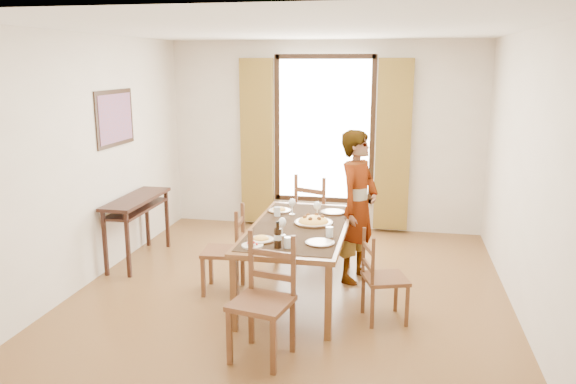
% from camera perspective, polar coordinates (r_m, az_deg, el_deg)
% --- Properties ---
extents(ground, '(5.00, 5.00, 0.00)m').
position_cam_1_polar(ground, '(6.09, 0.35, -10.08)').
color(ground, brown).
rests_on(ground, ground).
extents(room_shell, '(4.60, 5.10, 2.74)m').
position_cam_1_polar(room_shell, '(5.79, 0.57, 4.61)').
color(room_shell, silver).
rests_on(room_shell, ground).
extents(console_table, '(0.38, 1.20, 0.80)m').
position_cam_1_polar(console_table, '(7.05, -15.11, -1.44)').
color(console_table, black).
rests_on(console_table, ground).
extents(dining_table, '(0.97, 1.95, 0.76)m').
position_cam_1_polar(dining_table, '(5.78, 1.12, -4.04)').
color(dining_table, brown).
rests_on(dining_table, ground).
extents(chair_west, '(0.45, 0.45, 0.93)m').
position_cam_1_polar(chair_west, '(5.99, -6.31, -6.12)').
color(chair_west, brown).
rests_on(chair_west, ground).
extents(chair_north, '(0.60, 0.60, 1.04)m').
position_cam_1_polar(chair_north, '(7.09, 2.89, -2.56)').
color(chair_north, brown).
rests_on(chair_north, ground).
extents(chair_south, '(0.54, 0.54, 1.02)m').
position_cam_1_polar(chair_south, '(4.68, -2.51, -11.14)').
color(chair_south, brown).
rests_on(chair_south, ground).
extents(chair_east, '(0.49, 0.49, 0.87)m').
position_cam_1_polar(chair_east, '(5.39, 9.54, -8.77)').
color(chair_east, brown).
rests_on(chair_east, ground).
extents(man, '(0.90, 0.84, 1.69)m').
position_cam_1_polar(man, '(6.21, 7.10, -1.48)').
color(man, gray).
rests_on(man, ground).
extents(plate_sw, '(0.27, 0.27, 0.05)m').
position_cam_1_polar(plate_sw, '(5.28, -2.74, -4.70)').
color(plate_sw, silver).
rests_on(plate_sw, dining_table).
extents(plate_se, '(0.27, 0.27, 0.05)m').
position_cam_1_polar(plate_se, '(5.20, 3.27, -4.99)').
color(plate_se, silver).
rests_on(plate_se, dining_table).
extents(plate_nw, '(0.27, 0.27, 0.05)m').
position_cam_1_polar(plate_nw, '(6.30, -0.89, -1.75)').
color(plate_nw, silver).
rests_on(plate_nw, dining_table).
extents(plate_ne, '(0.27, 0.27, 0.05)m').
position_cam_1_polar(plate_ne, '(6.26, 4.56, -1.90)').
color(plate_ne, silver).
rests_on(plate_ne, dining_table).
extents(pasta_platter, '(0.40, 0.40, 0.10)m').
position_cam_1_polar(pasta_platter, '(5.82, 2.61, -2.77)').
color(pasta_platter, orange).
rests_on(pasta_platter, dining_table).
extents(caprese_plate, '(0.20, 0.20, 0.04)m').
position_cam_1_polar(caprese_plate, '(5.13, -3.63, -5.32)').
color(caprese_plate, silver).
rests_on(caprese_plate, dining_table).
extents(wine_glass_a, '(0.08, 0.08, 0.18)m').
position_cam_1_polar(wine_glass_a, '(5.41, -0.59, -3.53)').
color(wine_glass_a, white).
rests_on(wine_glass_a, dining_table).
extents(wine_glass_b, '(0.08, 0.08, 0.18)m').
position_cam_1_polar(wine_glass_b, '(6.04, 2.98, -1.78)').
color(wine_glass_b, white).
rests_on(wine_glass_b, dining_table).
extents(wine_glass_c, '(0.08, 0.08, 0.18)m').
position_cam_1_polar(wine_glass_c, '(6.16, 0.43, -1.47)').
color(wine_glass_c, white).
rests_on(wine_glass_c, dining_table).
extents(tumbler_a, '(0.07, 0.07, 0.10)m').
position_cam_1_polar(tumbler_a, '(5.40, 4.23, -4.07)').
color(tumbler_a, silver).
rests_on(tumbler_a, dining_table).
extents(tumbler_b, '(0.07, 0.07, 0.10)m').
position_cam_1_polar(tumbler_b, '(6.11, -1.10, -1.99)').
color(tumbler_b, silver).
rests_on(tumbler_b, dining_table).
extents(tumbler_c, '(0.07, 0.07, 0.10)m').
position_cam_1_polar(tumbler_c, '(5.08, -0.00, -5.14)').
color(tumbler_c, silver).
rests_on(tumbler_c, dining_table).
extents(wine_bottle, '(0.07, 0.07, 0.25)m').
position_cam_1_polar(wine_bottle, '(5.06, -1.05, -4.35)').
color(wine_bottle, black).
rests_on(wine_bottle, dining_table).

